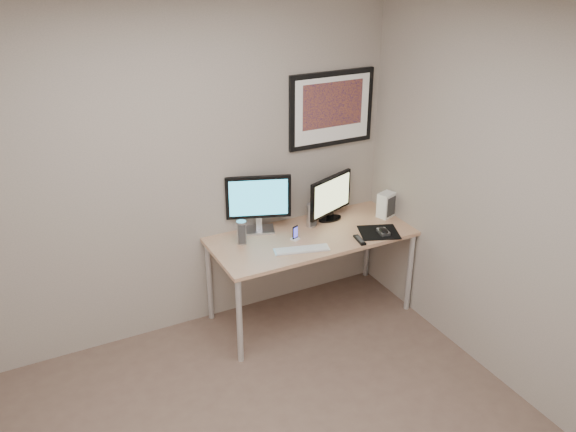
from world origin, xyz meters
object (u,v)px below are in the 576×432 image
(speaker_right, at_px, (311,215))
(keyboard, at_px, (302,249))
(framed_art, at_px, (332,109))
(monitor_tv, at_px, (331,197))
(speaker_left, at_px, (242,232))
(monitor_large, at_px, (258,201))
(fan_unit, at_px, (386,205))
(phone_dock, at_px, (295,233))
(desk, at_px, (311,242))

(speaker_right, height_order, keyboard, speaker_right)
(framed_art, distance_m, monitor_tv, 0.71)
(speaker_left, height_order, speaker_right, speaker_right)
(framed_art, bearing_deg, speaker_left, -166.69)
(monitor_large, xyz_separation_m, monitor_tv, (0.61, -0.08, -0.05))
(framed_art, distance_m, monitor_large, 0.94)
(framed_art, relative_size, fan_unit, 3.57)
(keyboard, relative_size, fan_unit, 1.98)
(framed_art, relative_size, monitor_large, 1.52)
(monitor_large, distance_m, speaker_right, 0.46)
(speaker_right, bearing_deg, fan_unit, -11.46)
(speaker_left, bearing_deg, keyboard, -21.53)
(monitor_tv, relative_size, phone_dock, 3.92)
(framed_art, xyz_separation_m, monitor_large, (-0.69, -0.08, -0.63))
(monitor_large, bearing_deg, speaker_left, -126.92)
(desk, xyz_separation_m, framed_art, (0.35, 0.33, 0.96))
(phone_dock, height_order, fan_unit, fan_unit)
(phone_dock, height_order, keyboard, phone_dock)
(fan_unit, bearing_deg, monitor_tv, 141.68)
(monitor_tv, relative_size, speaker_right, 2.44)
(desk, distance_m, speaker_right, 0.23)
(framed_art, relative_size, speaker_right, 3.93)
(fan_unit, bearing_deg, speaker_left, 156.18)
(framed_art, xyz_separation_m, speaker_left, (-0.89, -0.21, -0.80))
(desk, distance_m, speaker_left, 0.58)
(framed_art, height_order, phone_dock, framed_art)
(monitor_tv, xyz_separation_m, speaker_left, (-0.82, -0.06, -0.11))
(desk, xyz_separation_m, monitor_tv, (0.27, 0.18, 0.27))
(framed_art, height_order, speaker_left, framed_art)
(monitor_large, height_order, phone_dock, monitor_large)
(keyboard, distance_m, fan_unit, 0.94)
(monitor_large, relative_size, keyboard, 1.18)
(monitor_tv, distance_m, fan_unit, 0.48)
(monitor_large, height_order, keyboard, monitor_large)
(desk, relative_size, monitor_large, 3.25)
(speaker_right, bearing_deg, speaker_left, -178.57)
(monitor_tv, bearing_deg, desk, -168.44)
(keyboard, bearing_deg, fan_unit, 28.18)
(desk, bearing_deg, keyboard, -135.04)
(speaker_left, bearing_deg, speaker_right, 21.76)
(desk, relative_size, speaker_right, 8.37)
(phone_dock, distance_m, keyboard, 0.19)
(phone_dock, bearing_deg, monitor_large, 102.74)
(monitor_tv, bearing_deg, framed_art, 42.27)
(desk, height_order, keyboard, keyboard)
(speaker_left, xyz_separation_m, keyboard, (0.35, -0.31, -0.09))
(framed_art, bearing_deg, keyboard, -136.00)
(fan_unit, bearing_deg, desk, 162.44)
(keyboard, height_order, fan_unit, fan_unit)
(desk, relative_size, phone_dock, 13.49)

